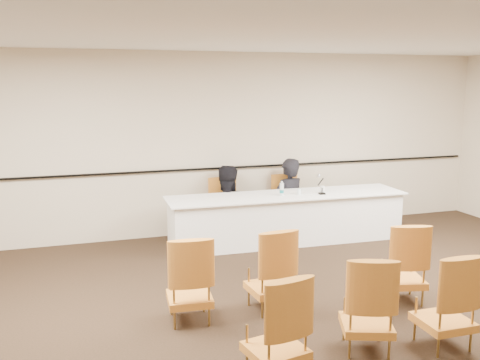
# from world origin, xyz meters

# --- Properties ---
(floor) EXTENTS (10.00, 10.00, 0.00)m
(floor) POSITION_xyz_m (0.00, 0.00, 0.00)
(floor) COLOR black
(floor) RESTS_ON ground
(ceiling) EXTENTS (10.00, 10.00, 0.00)m
(ceiling) POSITION_xyz_m (0.00, 0.00, 3.00)
(ceiling) COLOR silver
(ceiling) RESTS_ON ground
(wall_back) EXTENTS (10.00, 0.04, 3.00)m
(wall_back) POSITION_xyz_m (0.00, 4.00, 1.50)
(wall_back) COLOR beige
(wall_back) RESTS_ON ground
(wall_rail) EXTENTS (9.80, 0.04, 0.03)m
(wall_rail) POSITION_xyz_m (0.00, 3.96, 1.10)
(wall_rail) COLOR black
(wall_rail) RESTS_ON wall_back
(panel_table) EXTENTS (3.84, 1.01, 0.76)m
(panel_table) POSITION_xyz_m (0.95, 3.11, 0.38)
(panel_table) COLOR white
(panel_table) RESTS_ON ground
(panelist_main) EXTENTS (0.72, 0.58, 1.73)m
(panelist_main) POSITION_xyz_m (1.22, 3.66, 0.39)
(panelist_main) COLOR black
(panelist_main) RESTS_ON ground
(panelist_main_chair) EXTENTS (0.52, 0.52, 0.95)m
(panelist_main_chair) POSITION_xyz_m (1.22, 3.66, 0.47)
(panelist_main_chair) COLOR #C16822
(panelist_main_chair) RESTS_ON ground
(panelist_second) EXTENTS (0.89, 0.72, 1.70)m
(panelist_second) POSITION_xyz_m (0.11, 3.70, 0.33)
(panelist_second) COLOR black
(panelist_second) RESTS_ON ground
(panelist_second_chair) EXTENTS (0.52, 0.52, 0.95)m
(panelist_second_chair) POSITION_xyz_m (0.11, 3.70, 0.47)
(panelist_second_chair) COLOR #C16822
(panelist_second_chair) RESTS_ON ground
(papers) EXTENTS (0.35, 0.30, 0.00)m
(papers) POSITION_xyz_m (1.32, 3.08, 0.77)
(papers) COLOR white
(papers) RESTS_ON panel_table
(microphone) EXTENTS (0.13, 0.23, 0.30)m
(microphone) POSITION_xyz_m (1.49, 2.96, 0.92)
(microphone) COLOR black
(microphone) RESTS_ON panel_table
(water_bottle) EXTENTS (0.08, 0.08, 0.23)m
(water_bottle) POSITION_xyz_m (0.85, 3.07, 0.88)
(water_bottle) COLOR #177980
(water_bottle) RESTS_ON panel_table
(drinking_glass) EXTENTS (0.07, 0.07, 0.10)m
(drinking_glass) POSITION_xyz_m (1.13, 3.05, 0.81)
(drinking_glass) COLOR white
(drinking_glass) RESTS_ON panel_table
(coffee_cup) EXTENTS (0.09, 0.09, 0.12)m
(coffee_cup) POSITION_xyz_m (1.53, 3.03, 0.82)
(coffee_cup) COLOR white
(coffee_cup) RESTS_ON panel_table
(aud_chair_front_left) EXTENTS (0.55, 0.55, 0.95)m
(aud_chair_front_left) POSITION_xyz_m (-1.16, 0.75, 0.47)
(aud_chair_front_left) COLOR #C16822
(aud_chair_front_left) RESTS_ON ground
(aud_chair_front_mid) EXTENTS (0.54, 0.54, 0.95)m
(aud_chair_front_mid) POSITION_xyz_m (-0.24, 0.76, 0.47)
(aud_chair_front_mid) COLOR #C16822
(aud_chair_front_mid) RESTS_ON ground
(aud_chair_front_right) EXTENTS (0.61, 0.61, 0.95)m
(aud_chair_front_right) POSITION_xyz_m (1.29, 0.50, 0.47)
(aud_chair_front_right) COLOR #C16822
(aud_chair_front_right) RESTS_ON ground
(aud_chair_back_left) EXTENTS (0.58, 0.58, 0.95)m
(aud_chair_back_left) POSITION_xyz_m (-0.71, -0.57, 0.47)
(aud_chair_back_left) COLOR #C16822
(aud_chair_back_left) RESTS_ON ground
(aud_chair_back_mid) EXTENTS (0.64, 0.64, 0.95)m
(aud_chair_back_mid) POSITION_xyz_m (0.29, -0.39, 0.47)
(aud_chair_back_mid) COLOR #C16822
(aud_chair_back_mid) RESTS_ON ground
(aud_chair_back_right) EXTENTS (0.51, 0.51, 0.95)m
(aud_chair_back_right) POSITION_xyz_m (1.02, -0.55, 0.47)
(aud_chair_back_right) COLOR #C16822
(aud_chair_back_right) RESTS_ON ground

